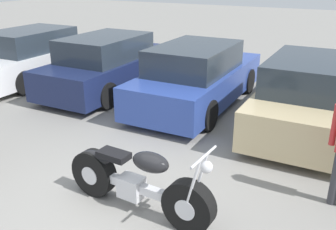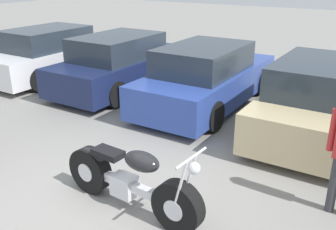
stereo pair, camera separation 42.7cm
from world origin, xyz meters
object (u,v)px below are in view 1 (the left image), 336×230
Objects in this scene: parked_car_white at (37,56)px; parked_car_champagne at (310,95)px; parked_car_navy at (111,65)px; parked_car_blue at (198,77)px; motorcycle at (136,182)px.

parked_car_champagne is at bearing -0.85° from parked_car_white.
parked_car_white is at bearing -177.19° from parked_car_navy.
parked_car_blue is (5.10, 0.07, 0.00)m from parked_car_white.
parked_car_champagne is (7.65, -0.11, 0.00)m from parked_car_white.
motorcycle is at bearing -34.78° from parked_car_white.
parked_car_white and parked_car_blue have the same top height.
parked_car_navy is 2.55m from parked_car_blue.
parked_car_white is 5.10m from parked_car_blue.
parked_car_navy is 1.00× the size of parked_car_champagne.
parked_car_navy is (-3.53, 4.35, 0.26)m from motorcycle.
motorcycle is 4.41m from parked_car_champagne.
parked_car_navy reaches higher than motorcycle.
parked_car_champagne is (1.57, 4.11, 0.26)m from motorcycle.
parked_car_navy is at bearing 178.70° from parked_car_blue.
parked_car_blue is (-0.98, 4.29, 0.26)m from motorcycle.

